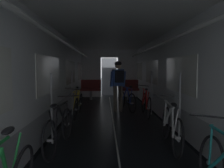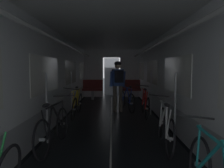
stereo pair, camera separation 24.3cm
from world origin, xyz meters
The scene contains 9 objects.
train_car_shell centered at (0.00, 3.60, 1.70)m, with size 3.14×12.34×2.57m.
bench_seat_far_left centered at (-0.90, 8.07, 0.57)m, with size 0.98×0.51×0.95m.
bench_seat_far_right centered at (0.90, 8.07, 0.57)m, with size 0.98×0.51×0.95m.
bicycle_black centered at (-1.06, 1.80, 0.38)m, with size 0.44×1.69×0.94m.
bicycle_red centered at (1.05, 4.48, 0.38)m, with size 0.44×1.69×0.95m.
bicycle_white centered at (1.02, 1.85, 0.38)m, with size 0.44×1.69×0.95m.
bicycle_yellow centered at (-1.06, 4.41, 0.38)m, with size 0.44×1.69×0.95m.
person_cyclist_aisle centered at (0.22, 5.11, 1.07)m, with size 0.56×0.44×1.73m.
bicycle_blue_in_aisle centered at (0.54, 5.38, 0.38)m, with size 0.59×1.64×0.93m.
Camera 1 is at (-0.22, -2.08, 1.49)m, focal length 34.22 mm.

